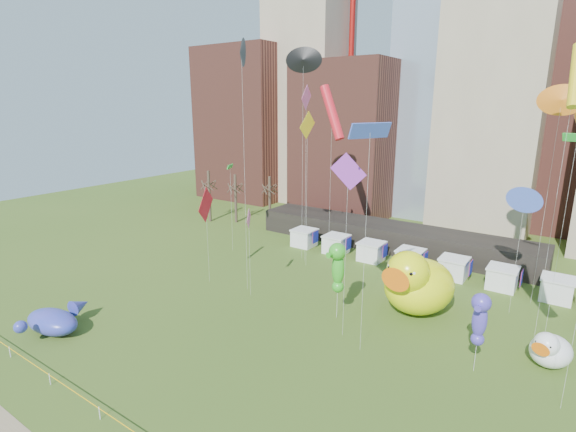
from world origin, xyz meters
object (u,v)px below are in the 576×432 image
Objects in this scene: small_duck at (550,350)px; whale_inflatable at (54,320)px; big_duck at (417,283)px; seahorse_green at (338,264)px; seahorse_purple at (480,315)px.

small_duck is 0.62× the size of whale_inflatable.
big_duck is 7.93m from seahorse_green.
seahorse_green is at bearing -154.50° from small_duck.
big_duck is 32.34m from whale_inflatable.
small_duck is (11.12, -2.78, -1.60)m from big_duck.
seahorse_green is at bearing -126.80° from big_duck.
seahorse_purple is 0.91× the size of whale_inflatable.
seahorse_green is (-16.71, -2.35, 3.91)m from small_duck.
whale_inflatable is at bearing -135.01° from small_duck.
seahorse_green is 12.41m from seahorse_purple.
seahorse_purple is at bearing 7.23° from seahorse_green.
seahorse_purple is (-4.42, -3.88, 3.15)m from small_duck.
whale_inflatable is at bearing -125.01° from seahorse_green.
seahorse_purple reaches higher than small_duck.
big_duck reaches higher than whale_inflatable.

